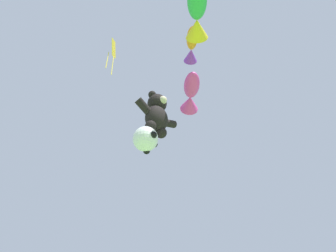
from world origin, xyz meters
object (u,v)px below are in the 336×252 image
object	(u,v)px
teddy_bear_kite	(157,114)
soccer_ball_kite	(146,139)
diamond_kite	(113,51)
fish_kite_tangerine	(191,47)
fish_kite_magenta	(191,94)
fish_kite_emerald	(197,16)

from	to	relation	value
teddy_bear_kite	soccer_ball_kite	distance (m)	1.56
diamond_kite	teddy_bear_kite	bearing A→B (deg)	-14.97
soccer_ball_kite	fish_kite_tangerine	distance (m)	4.67
fish_kite_tangerine	teddy_bear_kite	bearing A→B (deg)	84.33
fish_kite_magenta	fish_kite_tangerine	world-z (taller)	fish_kite_tangerine
teddy_bear_kite	fish_kite_tangerine	world-z (taller)	fish_kite_tangerine
teddy_bear_kite	fish_kite_tangerine	xyz separation A→B (m)	(-0.24, -2.45, 2.32)
teddy_bear_kite	diamond_kite	size ratio (longest dim) A/B	0.90
soccer_ball_kite	fish_kite_emerald	bearing A→B (deg)	-105.61
fish_kite_magenta	diamond_kite	distance (m)	4.34
fish_kite_emerald	teddy_bear_kite	bearing A→B (deg)	68.86
fish_kite_tangerine	fish_kite_emerald	distance (m)	1.90
fish_kite_tangerine	fish_kite_emerald	size ratio (longest dim) A/B	0.76
fish_kite_magenta	fish_kite_tangerine	distance (m)	2.32
fish_kite_magenta	diamond_kite	bearing A→B (deg)	157.73
teddy_bear_kite	diamond_kite	world-z (taller)	diamond_kite
fish_kite_magenta	diamond_kite	world-z (taller)	diamond_kite
fish_kite_emerald	fish_kite_tangerine	bearing A→B (deg)	46.98
teddy_bear_kite	diamond_kite	distance (m)	3.98
teddy_bear_kite	fish_kite_emerald	xyz separation A→B (m)	(-1.44, -3.73, 1.61)
fish_kite_emerald	diamond_kite	bearing A→B (deg)	102.60
teddy_bear_kite	fish_kite_magenta	world-z (taller)	fish_kite_magenta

